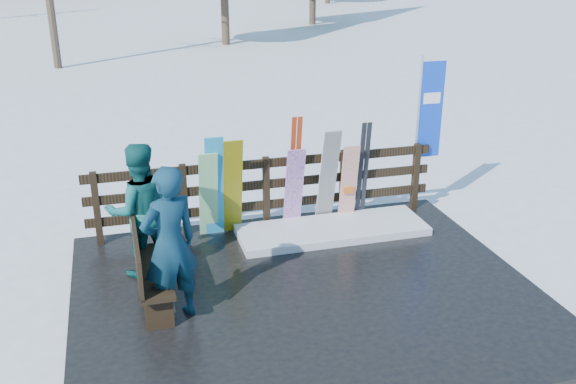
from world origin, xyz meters
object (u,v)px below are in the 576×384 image
object	(u,v)px
person_back	(140,210)
snowboard_1	(208,195)
snowboard_0	(214,187)
snowboard_3	(294,188)
person_front	(170,245)
rental_flag	(427,116)
snowboard_5	(349,184)
bench	(147,267)
snowboard_2	(233,187)
snowboard_4	(328,177)

from	to	relation	value
person_back	snowboard_1	bearing A→B (deg)	-147.84
snowboard_0	snowboard_3	bearing A→B (deg)	-0.00
snowboard_1	person_front	bearing A→B (deg)	-110.15
rental_flag	person_back	size ratio (longest dim) A/B	1.39
rental_flag	person_front	xyz separation A→B (m)	(-4.50, -2.41, -0.63)
snowboard_1	snowboard_0	bearing A→B (deg)	0.00
snowboard_5	rental_flag	world-z (taller)	rental_flag
bench	snowboard_3	xyz separation A→B (m)	(2.40, 1.73, 0.16)
bench	person_back	distance (m)	0.95
snowboard_2	snowboard_5	world-z (taller)	snowboard_2
snowboard_1	snowboard_2	xyz separation A→B (m)	(0.38, -0.00, 0.09)
snowboard_2	snowboard_4	world-z (taller)	snowboard_4
snowboard_0	person_back	size ratio (longest dim) A/B	0.89
bench	person_front	world-z (taller)	person_front
snowboard_3	snowboard_2	bearing A→B (deg)	-180.00
person_front	person_back	bearing A→B (deg)	-100.49
bench	rental_flag	xyz separation A→B (m)	(4.76, 2.00, 1.09)
person_back	bench	bearing A→B (deg)	82.62
snowboard_3	rental_flag	world-z (taller)	rental_flag
bench	snowboard_1	distance (m)	2.04
snowboard_0	person_front	xyz separation A→B (m)	(-0.88, -2.14, 0.16)
snowboard_2	person_back	distance (m)	1.69
person_front	person_back	world-z (taller)	person_front
snowboard_1	rental_flag	bearing A→B (deg)	4.16
snowboard_1	snowboard_4	size ratio (longest dim) A/B	0.87
rental_flag	bench	bearing A→B (deg)	-157.19
snowboard_2	person_back	world-z (taller)	person_back
snowboard_3	rental_flag	bearing A→B (deg)	6.52
snowboard_2	snowboard_5	distance (m)	1.89
snowboard_2	rental_flag	size ratio (longest dim) A/B	0.62
rental_flag	person_back	xyz separation A→B (m)	(-4.77, -1.15, -0.67)
person_front	snowboard_2	bearing A→B (deg)	-141.25
bench	rental_flag	bearing A→B (deg)	22.81
snowboard_0	snowboard_5	bearing A→B (deg)	0.00
snowboard_3	person_back	distance (m)	2.58
snowboard_2	snowboard_3	xyz separation A→B (m)	(0.97, 0.00, -0.11)
snowboard_2	snowboard_4	size ratio (longest dim) A/B	0.97
bench	snowboard_1	world-z (taller)	snowboard_1
snowboard_0	snowboard_4	xyz separation A→B (m)	(1.81, 0.00, -0.02)
person_back	snowboard_5	bearing A→B (deg)	-172.84
snowboard_1	snowboard_5	world-z (taller)	snowboard_1
snowboard_4	person_back	world-z (taller)	person_back
snowboard_5	person_back	size ratio (longest dim) A/B	0.71
snowboard_2	snowboard_5	xyz separation A→B (m)	(1.89, 0.00, -0.13)
snowboard_3	snowboard_1	bearing A→B (deg)	180.00
snowboard_4	person_front	distance (m)	3.44
snowboard_1	snowboard_3	distance (m)	1.35
snowboard_1	snowboard_4	bearing A→B (deg)	0.00
snowboard_1	snowboard_2	bearing A→B (deg)	-0.00
snowboard_5	snowboard_0	bearing A→B (deg)	180.00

